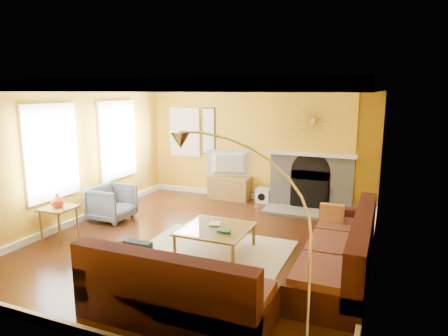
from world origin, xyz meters
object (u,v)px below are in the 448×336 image
at_px(media_console, 230,188).
at_px(side_table, 59,223).
at_px(sectional_sofa, 253,244).
at_px(armchair, 112,203).
at_px(coffee_table, 216,240).
at_px(arc_lamp, 247,250).

relative_size(media_console, side_table, 1.72).
xyz_separation_m(sectional_sofa, armchair, (-3.40, 1.20, -0.10)).
bearing_deg(sectional_sofa, media_console, 116.57).
distance_m(coffee_table, side_table, 2.85).
xyz_separation_m(coffee_table, armchair, (-2.60, 0.70, 0.14)).
distance_m(media_console, armchair, 2.89).
xyz_separation_m(armchair, arc_lamp, (3.90, -2.90, 0.74)).
xyz_separation_m(sectional_sofa, media_console, (-1.80, 3.60, -0.18)).
height_order(sectional_sofa, arc_lamp, arc_lamp).
bearing_deg(media_console, side_table, -116.57).
xyz_separation_m(coffee_table, side_table, (-2.80, -0.50, 0.08)).
xyz_separation_m(sectional_sofa, coffee_table, (-0.80, 0.50, -0.24)).
relative_size(coffee_table, side_table, 1.87).
relative_size(sectional_sofa, armchair, 4.77).
relative_size(armchair, side_table, 1.34).
relative_size(media_console, arc_lamp, 0.45).
height_order(media_console, armchair, armchair).
relative_size(sectional_sofa, arc_lamp, 1.69).
xyz_separation_m(side_table, arc_lamp, (4.10, -1.70, 0.81)).
bearing_deg(media_console, arc_lamp, -66.50).
relative_size(side_table, arc_lamp, 0.26).
bearing_deg(side_table, media_console, 63.43).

